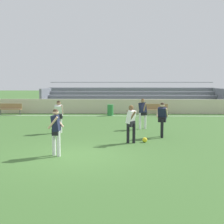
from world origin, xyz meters
The scene contains 13 objects.
ground_plane centered at (0.00, 0.00, 0.00)m, with size 160.00×160.00×0.00m, color #3D662D.
field_line_sideline centered at (0.00, 12.62, 0.00)m, with size 44.00×0.12×0.01m, color white.
sideline_wall centered at (0.00, 14.28, 0.60)m, with size 48.00×0.16×1.21m, color beige.
bleacher_stand centered at (2.71, 17.22, 1.10)m, with size 16.24×4.32×2.63m.
bench_near_wall_gap centered at (-7.20, 13.13, 0.55)m, with size 1.80×0.40×0.90m.
bench_centre_sideline centered at (4.52, 13.13, 0.55)m, with size 1.80×0.40×0.90m.
trash_bin centered at (0.86, 12.80, 0.43)m, with size 0.48×0.48×0.87m, color #2D7F3D.
player_white_overlapping centered at (2.11, 2.33, 0.98)m, with size 0.49×0.64×1.65m.
player_dark_dropping_back centered at (3.64, 3.72, 0.99)m, with size 0.61×0.49×1.66m.
player_dark_on_ball centered at (-0.64, 0.01, 1.01)m, with size 0.51×0.46×1.69m.
player_dark_wide_left centered at (2.90, 6.22, 1.02)m, with size 0.50×0.66×1.71m.
player_white_challenging centered at (-1.53, 4.76, 1.00)m, with size 0.45×0.40×1.68m.
soccer_ball centered at (2.73, 2.48, 0.11)m, with size 0.22×0.22×0.22m, color yellow.
Camera 1 is at (1.66, -10.32, 2.64)m, focal length 47.43 mm.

